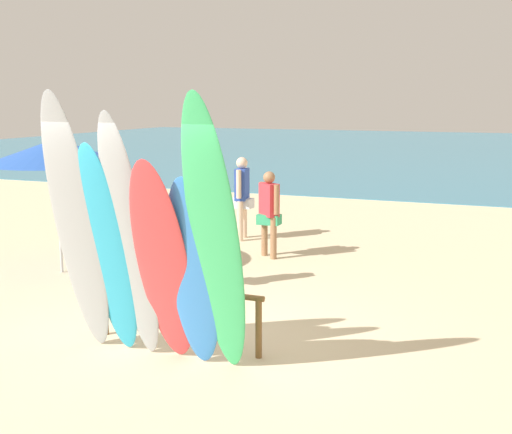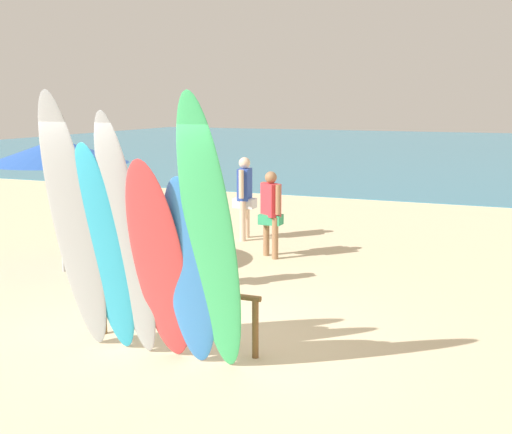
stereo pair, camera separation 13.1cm
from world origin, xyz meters
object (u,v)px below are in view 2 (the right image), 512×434
surfboard_rack (175,301)px  surfboard_teal_1 (105,251)px  surfboard_grey_2 (126,239)px  surfboard_red_3 (159,264)px  beachgoer_near_rack (245,192)px  surfboard_green_5 (210,239)px  beach_umbrella (58,151)px  beach_chair_red (139,258)px  beachgoer_midbeach (200,229)px  beachgoer_by_water (271,208)px  surfboard_blue_4 (189,274)px  surfboard_grey_0 (74,225)px

surfboard_rack → surfboard_teal_1: (-0.50, -0.56, 0.65)m
surfboard_grey_2 → surfboard_red_3: 0.44m
surfboard_rack → beachgoer_near_rack: beachgoer_near_rack is taller
surfboard_green_5 → beach_umbrella: surfboard_green_5 is taller
surfboard_grey_2 → beach_chair_red: bearing=125.8°
surfboard_teal_1 → beachgoer_midbeach: surfboard_teal_1 is taller
surfboard_grey_2 → beachgoer_midbeach: surfboard_grey_2 is taller
beachgoer_near_rack → beach_umbrella: beach_umbrella is taller
surfboard_red_3 → surfboard_grey_2: bearing=177.0°
surfboard_rack → surfboard_red_3: (0.18, -0.62, 0.58)m
surfboard_teal_1 → beachgoer_by_water: surfboard_teal_1 is taller
surfboard_grey_2 → beachgoer_midbeach: 2.92m
surfboard_grey_2 → beachgoer_by_water: 5.03m
surfboard_teal_1 → beach_umbrella: size_ratio=1.09×
surfboard_grey_2 → beach_chair_red: surfboard_grey_2 is taller
beach_umbrella → beachgoer_by_water: bearing=39.5°
surfboard_red_3 → beachgoer_by_water: 5.06m
beach_chair_red → beach_umbrella: size_ratio=0.37×
beachgoer_near_rack → beachgoer_midbeach: 3.51m
surfboard_blue_4 → beachgoer_midbeach: surfboard_blue_4 is taller
surfboard_grey_0 → beach_umbrella: 3.74m
surfboard_rack → beach_chair_red: 2.56m
surfboard_blue_4 → beachgoer_near_rack: bearing=106.4°
surfboard_rack → beachgoer_midbeach: bearing=110.6°
beachgoer_near_rack → surfboard_green_5: bearing=-168.6°
beach_umbrella → surfboard_teal_1: bearing=-44.6°
surfboard_blue_4 → surfboard_green_5: bearing=-24.5°
surfboard_rack → surfboard_red_3: 0.87m
beachgoer_midbeach → surfboard_grey_0: bearing=-113.0°
surfboard_rack → surfboard_green_5: (0.78, -0.67, 0.90)m
beachgoer_near_rack → surfboard_blue_4: bearing=-170.6°
surfboard_grey_0 → beachgoer_midbeach: (0.02, 2.82, -0.54)m
beachgoer_midbeach → surfboard_rack: bearing=-92.0°
surfboard_red_3 → surfboard_blue_4: surfboard_red_3 is taller
surfboard_teal_1 → beachgoer_midbeach: 2.80m
surfboard_rack → beach_chair_red: bearing=131.4°
beach_umbrella → beach_chair_red: bearing=-8.9°
surfboard_rack → beachgoer_midbeach: 2.38m
beachgoer_midbeach → beachgoer_near_rack: bearing=80.6°
surfboard_teal_1 → surfboard_red_3: surfboard_teal_1 is taller
surfboard_green_5 → surfboard_blue_4: bearing=161.8°
surfboard_green_5 → beachgoer_by_water: bearing=109.0°
surfboard_grey_2 → surfboard_green_5: bearing=1.8°
surfboard_teal_1 → beachgoer_midbeach: size_ratio=1.56×
surfboard_grey_0 → beachgoer_near_rack: size_ratio=1.79×
surfboard_grey_0 → surfboard_green_5: bearing=0.5°
beachgoer_near_rack → surfboard_rack: bearing=-173.4°
surfboard_blue_4 → beachgoer_midbeach: bearing=113.0°
beachgoer_by_water → beach_umbrella: size_ratio=0.69×
surfboard_grey_0 → surfboard_grey_2: 0.65m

